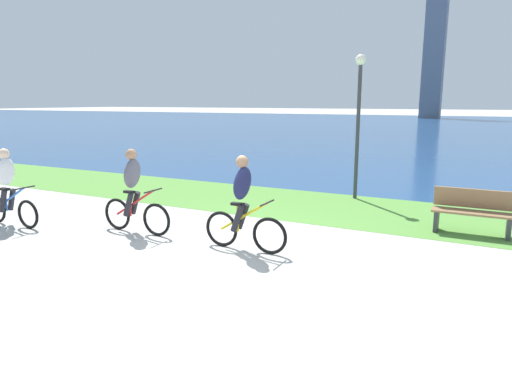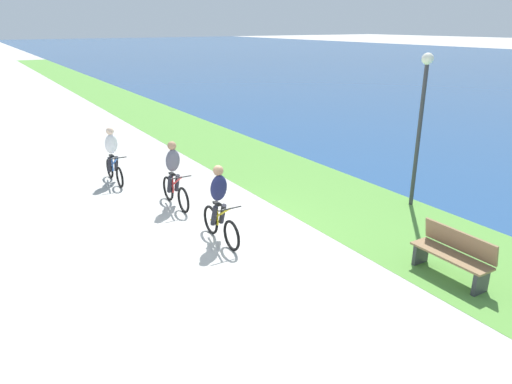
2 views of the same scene
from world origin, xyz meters
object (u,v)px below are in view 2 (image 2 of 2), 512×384
(cyclist_lead, at_px, (219,205))
(lamppost_tall, at_px, (422,108))
(bench_near_path, at_px, (453,255))
(cyclist_distant_rear, at_px, (112,155))
(cyclist_trailing, at_px, (174,175))

(cyclist_lead, distance_m, lamppost_tall, 5.52)
(cyclist_lead, distance_m, bench_near_path, 4.65)
(cyclist_distant_rear, bearing_deg, lamppost_tall, 46.12)
(lamppost_tall, bearing_deg, bench_near_path, -37.77)
(cyclist_lead, relative_size, cyclist_trailing, 1.00)
(cyclist_distant_rear, bearing_deg, cyclist_trailing, 16.25)
(cyclist_lead, height_order, bench_near_path, cyclist_lead)
(cyclist_trailing, bearing_deg, cyclist_distant_rear, -163.75)
(cyclist_distant_rear, distance_m, bench_near_path, 9.56)
(cyclist_distant_rear, bearing_deg, bench_near_path, 23.17)
(cyclist_lead, xyz_separation_m, bench_near_path, (3.59, 2.94, -0.39))
(cyclist_lead, relative_size, lamppost_tall, 0.45)
(bench_near_path, bearing_deg, lamppost_tall, 142.23)
(cyclist_trailing, bearing_deg, cyclist_lead, 0.59)
(cyclist_trailing, height_order, cyclist_distant_rear, cyclist_trailing)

